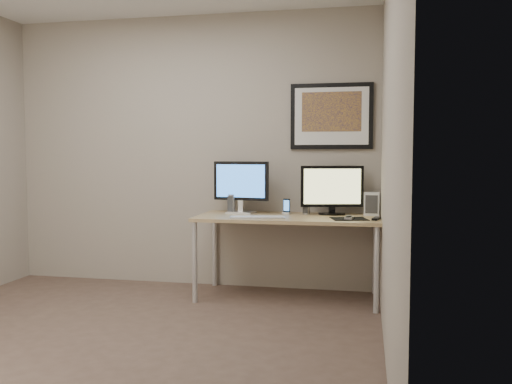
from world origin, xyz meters
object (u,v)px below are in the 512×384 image
(phone_dock, at_px, (287,206))
(framed_art, at_px, (331,116))
(monitor_large, at_px, (241,185))
(fan_unit, at_px, (372,204))
(desk, at_px, (288,224))
(speaker_left, at_px, (232,204))
(speaker_right, at_px, (306,206))
(keyboard, at_px, (257,217))
(monitor_tv, at_px, (332,189))

(phone_dock, bearing_deg, framed_art, 34.85)
(framed_art, bearing_deg, phone_dock, -157.12)
(monitor_large, distance_m, fan_unit, 1.19)
(desk, bearing_deg, phone_dock, 102.30)
(framed_art, height_order, monitor_large, framed_art)
(speaker_left, distance_m, phone_dock, 0.51)
(speaker_left, distance_m, fan_unit, 1.27)
(framed_art, relative_size, phone_dock, 5.33)
(speaker_left, height_order, fan_unit, fan_unit)
(framed_art, xyz_separation_m, speaker_left, (-0.89, -0.19, -0.80))
(monitor_large, height_order, speaker_right, monitor_large)
(framed_art, bearing_deg, speaker_left, -167.74)
(desk, distance_m, phone_dock, 0.22)
(monitor_large, xyz_separation_m, fan_unit, (1.18, 0.09, -0.16))
(framed_art, distance_m, phone_dock, 0.92)
(speaker_left, relative_size, keyboard, 0.37)
(monitor_tv, distance_m, speaker_right, 0.28)
(monitor_large, height_order, fan_unit, monitor_large)
(phone_dock, relative_size, fan_unit, 0.68)
(speaker_left, bearing_deg, desk, -6.28)
(desk, xyz_separation_m, keyboard, (-0.24, -0.20, 0.07))
(desk, height_order, phone_dock, phone_dock)
(desk, bearing_deg, speaker_right, 48.90)
(keyboard, bearing_deg, framed_art, 29.13)
(desk, xyz_separation_m, fan_unit, (0.72, 0.21, 0.17))
(desk, xyz_separation_m, framed_art, (0.35, 0.33, 0.96))
(desk, height_order, fan_unit, fan_unit)
(monitor_tv, bearing_deg, framed_art, 84.27)
(desk, relative_size, monitor_tv, 2.88)
(desk, xyz_separation_m, speaker_right, (0.14, 0.16, 0.15))
(speaker_right, bearing_deg, fan_unit, 13.89)
(monitor_tv, height_order, phone_dock, monitor_tv)
(phone_dock, relative_size, keyboard, 0.30)
(desk, xyz_separation_m, monitor_large, (-0.45, 0.13, 0.33))
(speaker_left, bearing_deg, keyboard, -39.49)
(fan_unit, bearing_deg, speaker_right, -170.04)
(monitor_tv, bearing_deg, phone_dock, 166.99)
(speaker_right, distance_m, fan_unit, 0.58)
(desk, relative_size, keyboard, 3.40)
(speaker_left, distance_m, speaker_right, 0.69)
(speaker_left, relative_size, fan_unit, 0.85)
(framed_art, xyz_separation_m, monitor_tv, (0.02, -0.16, -0.66))
(framed_art, distance_m, speaker_right, 0.85)
(keyboard, bearing_deg, phone_dock, 48.49)
(monitor_large, relative_size, speaker_right, 3.27)
(framed_art, height_order, monitor_tv, framed_art)
(speaker_right, xyz_separation_m, fan_unit, (0.58, 0.05, 0.02))
(framed_art, bearing_deg, desk, -136.54)
(monitor_large, distance_m, speaker_left, 0.20)
(framed_art, relative_size, keyboard, 1.60)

